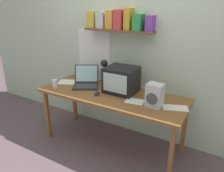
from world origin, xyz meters
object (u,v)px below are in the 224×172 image
Objects in this scene: juice_glass at (55,84)px; space_heater at (155,96)px; loose_paper_near_laptop at (135,101)px; crt_monitor at (121,80)px; desk_lamp at (105,68)px; corner_desk at (112,98)px; laptop at (86,81)px; loose_paper_near_monitor at (175,108)px; computer_mouse at (97,93)px; open_notebook at (68,82)px.

juice_glass is 1.32m from space_heater.
crt_monitor is at bearing 146.37° from loose_paper_near_laptop.
desk_lamp is at bearing 164.83° from space_heater.
corner_desk is 5.12× the size of desk_lamp.
corner_desk is 16.23× the size of juice_glass.
corner_desk is 0.42m from desk_lamp.
corner_desk is 0.35m from loose_paper_near_laptop.
laptop is (-0.45, 0.09, 0.12)m from corner_desk.
corner_desk is 6.17× the size of loose_paper_near_monitor.
corner_desk is at bearing 15.88° from juice_glass.
juice_glass reaches higher than computer_mouse.
crt_monitor is 0.54m from space_heater.
desk_lamp is 0.84m from space_heater.
space_heater reaches higher than laptop.
space_heater is at bearing 5.62° from juice_glass.
loose_paper_near_laptop is at bearing -10.92° from corner_desk.
desk_lamp reaches higher than computer_mouse.
computer_mouse is at bearing -172.78° from space_heater.
desk_lamp is at bearing 164.15° from crt_monitor.
laptop reaches higher than loose_paper_near_laptop.
loose_paper_near_monitor is (1.23, -0.08, -0.06)m from laptop.
loose_paper_near_monitor is at bearing -3.01° from desk_lamp.
juice_glass is at bearing -171.35° from computer_mouse.
space_heater is 2.21× the size of computer_mouse.
corner_desk is 0.78m from loose_paper_near_monitor.
crt_monitor is 1.28× the size of loose_paper_near_monitor.
loose_paper_near_laptop is at bearing -171.42° from loose_paper_near_monitor.
corner_desk is 0.74m from open_notebook.
computer_mouse is (0.59, 0.09, -0.03)m from juice_glass.
loose_paper_near_monitor is at bearing 0.11° from corner_desk.
juice_glass is at bearing -172.07° from loose_paper_near_monitor.
loose_paper_near_laptop is 0.76× the size of loose_paper_near_monitor.
open_notebook is at bearing 164.57° from computer_mouse.
crt_monitor reaches higher than space_heater.
juice_glass is 0.60m from computer_mouse.
juice_glass is at bearing -170.24° from space_heater.
laptop is 3.98× the size of computer_mouse.
computer_mouse reaches higher than loose_paper_near_monitor.
desk_lamp is at bearing -5.61° from laptop.
computer_mouse is (0.07, -0.31, -0.23)m from desk_lamp.
laptop is 1.31× the size of desk_lamp.
space_heater is (1.02, -0.17, 0.07)m from laptop.
crt_monitor is 1.68× the size of loose_paper_near_laptop.
juice_glass is (-0.29, -0.30, -0.01)m from laptop.
laptop is 1.80× the size of space_heater.
desk_lamp reaches higher than laptop.
open_notebook and loose_paper_near_monitor have the same top height.
corner_desk is 8.09× the size of loose_paper_near_laptop.
computer_mouse is at bearing -172.53° from loose_paper_near_monitor.
crt_monitor is 0.35m from computer_mouse.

